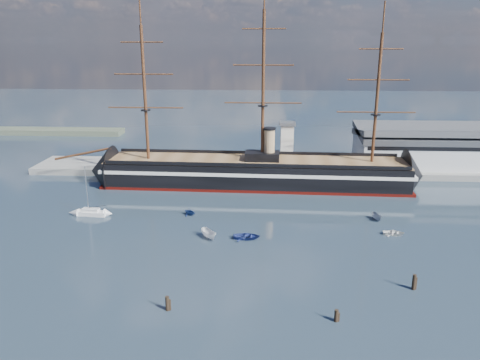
{
  "coord_description": "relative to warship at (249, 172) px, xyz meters",
  "views": [
    {
      "loc": [
        -3.9,
        -74.11,
        41.67
      ],
      "look_at": [
        -9.92,
        35.0,
        9.0
      ],
      "focal_mm": 35.0,
      "sensor_mm": 36.0,
      "label": 1
    }
  ],
  "objects": [
    {
      "name": "warship",
      "position": [
        0.0,
        0.0,
        0.0
      ],
      "size": [
        113.1,
        18.71,
        53.94
      ],
      "rotation": [
        0.0,
        0.0,
        -0.03
      ],
      "color": "black",
      "rests_on": "ground"
    },
    {
      "name": "ground",
      "position": [
        8.48,
        -20.0,
        -4.04
      ],
      "size": [
        600.0,
        600.0,
        0.0
      ],
      "primitive_type": "plane",
      "color": "#2A3945",
      "rests_on": "ground"
    },
    {
      "name": "motorboat_e",
      "position": [
        33.57,
        -35.83,
        -4.04
      ],
      "size": [
        1.37,
        3.02,
        1.38
      ],
      "primitive_type": "imported",
      "rotation": [
        0.0,
        0.0,
        1.51
      ],
      "color": "white",
      "rests_on": "ground"
    },
    {
      "name": "piling_near_mid",
      "position": [
        15.94,
        -70.42,
        -4.04
      ],
      "size": [
        0.64,
        0.64,
        2.72
      ],
      "primitive_type": "cylinder",
      "color": "black",
      "rests_on": "ground"
    },
    {
      "name": "motorboat_b",
      "position": [
        0.84,
        -39.77,
        -4.04
      ],
      "size": [
        1.57,
        3.71,
        1.71
      ],
      "primitive_type": "imported",
      "rotation": [
        0.0,
        0.0,
        1.6
      ],
      "color": "navy",
      "rests_on": "ground"
    },
    {
      "name": "sailboat",
      "position": [
        -38.41,
        -27.51,
        -3.23
      ],
      "size": [
        8.07,
        3.07,
        12.62
      ],
      "rotation": [
        0.0,
        0.0,
        -0.1
      ],
      "color": "silver",
      "rests_on": "ground"
    },
    {
      "name": "piling_near_left",
      "position": [
        -10.71,
        -68.78,
        -4.04
      ],
      "size": [
        0.64,
        0.64,
        3.19
      ],
      "primitive_type": "cylinder",
      "color": "black",
      "rests_on": "ground"
    },
    {
      "name": "motorboat_c",
      "position": [
        31.76,
        -26.87,
        -4.04
      ],
      "size": [
        5.15,
        2.86,
        1.95
      ],
      "primitive_type": "imported",
      "rotation": [
        0.0,
        0.0,
        0.23
      ],
      "color": "gray",
      "rests_on": "ground"
    },
    {
      "name": "piling_near_right",
      "position": [
        30.78,
        -59.9,
        -4.04
      ],
      "size": [
        0.64,
        0.64,
        3.56
      ],
      "primitive_type": "cylinder",
      "color": "black",
      "rests_on": "ground"
    },
    {
      "name": "motorboat_a",
      "position": [
        -7.41,
        -40.13,
        -4.04
      ],
      "size": [
        6.4,
        5.5,
        2.49
      ],
      "primitive_type": "imported",
      "rotation": [
        0.0,
        0.0,
        0.63
      ],
      "color": "white",
      "rests_on": "ground"
    },
    {
      "name": "quay",
      "position": [
        18.48,
        16.0,
        -4.04
      ],
      "size": [
        180.0,
        18.0,
        2.0
      ],
      "primitive_type": "cube",
      "color": "slate",
      "rests_on": "ground"
    },
    {
      "name": "warehouse",
      "position": [
        66.48,
        20.0,
        3.95
      ],
      "size": [
        63.0,
        21.0,
        11.6
      ],
      "color": "#B7BABC",
      "rests_on": "ground"
    },
    {
      "name": "quay_tower",
      "position": [
        11.48,
        13.0,
        5.72
      ],
      "size": [
        5.0,
        5.0,
        15.0
      ],
      "color": "silver",
      "rests_on": "ground"
    },
    {
      "name": "motorboat_d",
      "position": [
        -13.95,
        -26.03,
        -4.04
      ],
      "size": [
        5.47,
        6.11,
        2.12
      ],
      "primitive_type": "imported",
      "rotation": [
        0.0,
        0.0,
        0.93
      ],
      "color": "navy",
      "rests_on": "ground"
    }
  ]
}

